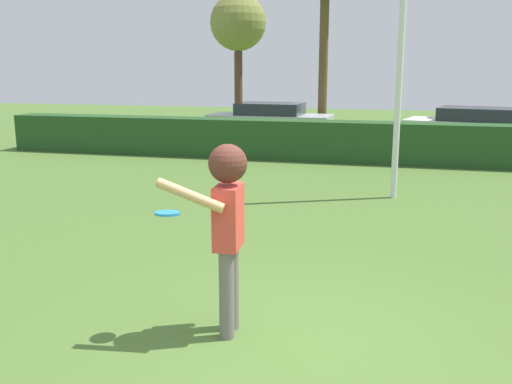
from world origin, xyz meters
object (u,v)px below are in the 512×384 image
Objects in this scene: lamppost at (402,26)px; parked_car_silver at (270,119)px; oak_tree at (238,24)px; frisbee at (167,213)px; person at (227,214)px; parked_car_white at (476,126)px.

lamppost is 9.79m from parked_car_silver.
oak_tree is at bearing 120.41° from parked_car_silver.
frisbee is at bearing -75.68° from oak_tree.
oak_tree is at bearing 118.53° from lamppost.
lamppost is at bearing -61.47° from oak_tree.
lamppost is at bearing 77.69° from person.
oak_tree reaches higher than parked_car_silver.
parked_car_silver is 0.95× the size of parked_car_white.
parked_car_silver is (-3.02, 14.66, -0.47)m from person.
person is at bearing -102.31° from lamppost.
person is 0.54m from frisbee.
person is 14.98m from parked_car_silver.
lamppost reaches higher than parked_car_white.
parked_car_white is at bearing -5.75° from parked_car_silver.
oak_tree is (-8.94, 4.54, 3.48)m from parked_car_white.
lamppost reaches higher than frisbee.
person is at bearing 14.29° from frisbee.
frisbee is at bearing -106.48° from parked_car_white.
frisbee is 0.04× the size of lamppost.
oak_tree is (-5.29, 18.53, 3.01)m from person.
lamppost reaches higher than oak_tree.
frisbee is at bearing -165.71° from person.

